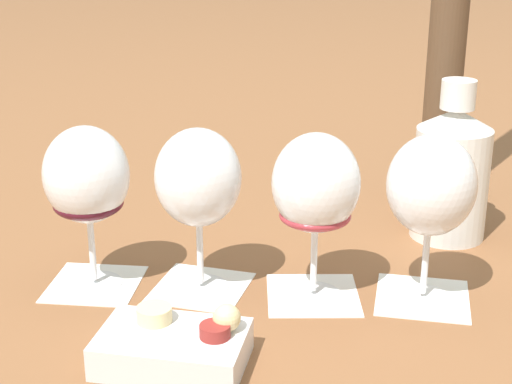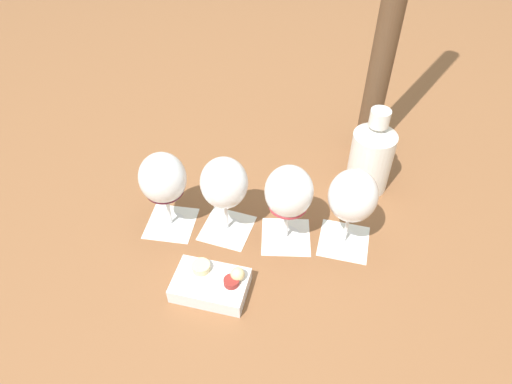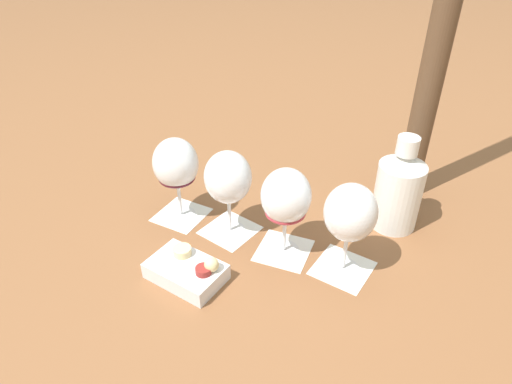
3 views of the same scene
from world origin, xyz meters
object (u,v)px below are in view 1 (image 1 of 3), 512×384
wine_glass_3 (87,181)px  snack_dish (175,346)px  wine_glass_1 (316,189)px  wine_glass_0 (431,192)px  wine_glass_2 (198,184)px  ceramic_vase (452,171)px

wine_glass_3 → snack_dish: size_ratio=1.13×
wine_glass_1 → wine_glass_3: size_ratio=1.00×
wine_glass_0 → wine_glass_2: size_ratio=1.00×
wine_glass_3 → ceramic_vase: bearing=-110.5°
ceramic_vase → snack_dish: 0.46m
wine_glass_0 → wine_glass_3: bearing=46.1°
wine_glass_0 → ceramic_vase: 0.20m
wine_glass_2 → wine_glass_3: bearing=47.2°
ceramic_vase → snack_dish: (-0.04, 0.46, -0.07)m
wine_glass_0 → ceramic_vase: (0.10, -0.17, -0.04)m
wine_glass_1 → wine_glass_0: bearing=-131.7°
wine_glass_0 → ceramic_vase: bearing=-59.2°
ceramic_vase → wine_glass_2: bearing=77.3°
wine_glass_1 → snack_dish: size_ratio=1.13×
wine_glass_0 → wine_glass_3: same height
wine_glass_1 → wine_glass_2: 0.13m
wine_glass_0 → wine_glass_3: (0.26, 0.27, 0.00)m
ceramic_vase → wine_glass_0: bearing=120.8°
ceramic_vase → wine_glass_1: bearing=93.7°
wine_glass_0 → wine_glass_3: 0.38m
wine_glass_2 → wine_glass_3: 0.13m
wine_glass_0 → wine_glass_2: (0.18, 0.18, 0.00)m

